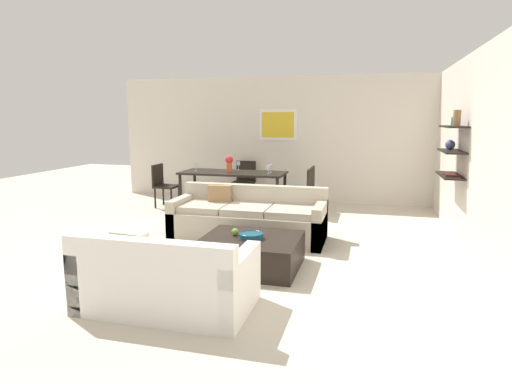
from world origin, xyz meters
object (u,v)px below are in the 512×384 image
loveseat_white (166,279)px  apple_on_coffee_table (235,232)px  dining_chair_right_far (306,185)px  wine_glass_right_far (271,167)px  sofa_beige (248,220)px  decorative_bowl (251,235)px  dining_chair_right_near (303,188)px  wine_glass_right_near (268,168)px  wine_glass_left_near (196,165)px  dining_chair_left_near (163,183)px  centerpiece_vase (229,162)px  coffee_table (251,252)px  dining_table (233,175)px  dining_chair_head (245,178)px  wine_glass_head (238,164)px

loveseat_white → apple_on_coffee_table: (0.26, 1.38, 0.13)m
dining_chair_right_far → loveseat_white: bearing=-97.6°
apple_on_coffee_table → wine_glass_right_far: 3.39m
sofa_beige → wine_glass_right_far: 2.23m
loveseat_white → decorative_bowl: 1.39m
wine_glass_right_far → dining_chair_right_near: bearing=-23.1°
loveseat_white → wine_glass_right_near: 4.55m
wine_glass_left_near → dining_chair_left_near: bearing=-172.9°
decorative_bowl → centerpiece_vase: (-1.37, 3.30, 0.52)m
dining_chair_right_near → wine_glass_right_far: 0.85m
centerpiece_vase → dining_chair_left_near: bearing=-173.3°
coffee_table → dining_chair_left_near: dining_chair_left_near is taller
apple_on_coffee_table → wine_glass_right_near: wine_glass_right_near is taller
dining_table → wine_glass_right_far: 0.78m
wine_glass_left_near → dining_chair_right_far: bearing=7.7°
apple_on_coffee_table → dining_table: bearing=108.3°
apple_on_coffee_table → dining_chair_left_near: (-2.53, 3.05, 0.08)m
coffee_table → decorative_bowl: decorative_bowl is taller
apple_on_coffee_table → wine_glass_right_far: wine_glass_right_far is taller
decorative_bowl → loveseat_white: bearing=-110.8°
loveseat_white → dining_chair_head: 5.52m
dining_chair_left_near → wine_glass_right_far: bearing=7.7°
dining_chair_left_near → wine_glass_right_near: (2.21, 0.09, 0.36)m
dining_chair_right_near → wine_glass_head: wine_glass_head is taller
sofa_beige → loveseat_white: bearing=-92.0°
dining_chair_right_near → dining_chair_left_near: (-2.91, 0.00, 0.00)m
sofa_beige → dining_chair_left_near: size_ratio=2.62×
sofa_beige → dining_chair_right_near: size_ratio=2.62×
dining_chair_right_far → wine_glass_head: (-1.45, 0.18, 0.37)m
coffee_table → wine_glass_left_near: bearing=122.7°
decorative_bowl → dining_chair_left_near: (-2.76, 3.13, 0.09)m
dining_chair_right_near → dining_chair_right_far: (0.00, 0.39, 0.00)m
apple_on_coffee_table → centerpiece_vase: bearing=109.5°
apple_on_coffee_table → dining_table: dining_table is taller
dining_chair_head → dining_chair_right_near: same height
dining_chair_left_near → centerpiece_vase: bearing=6.7°
apple_on_coffee_table → wine_glass_left_near: 3.66m
dining_table → dining_chair_right_far: dining_chair_right_far is taller
dining_chair_right_far → decorative_bowl: bearing=-92.4°
coffee_table → wine_glass_right_far: (-0.54, 3.39, 0.68)m
decorative_bowl → apple_on_coffee_table: bearing=160.0°
dining_table → dining_chair_right_near: 1.48m
dining_chair_right_near → centerpiece_vase: centerpiece_vase is taller
dining_table → wine_glass_right_near: bearing=-8.0°
loveseat_white → dining_table: size_ratio=0.78×
coffee_table → dining_chair_right_near: 3.12m
wine_glass_right_near → wine_glass_right_far: size_ratio=1.00×
loveseat_white → dining_chair_head: size_ratio=1.85×
sofa_beige → wine_glass_right_far: size_ratio=14.23×
apple_on_coffee_table → wine_glass_right_far: (-0.32, 3.35, 0.44)m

